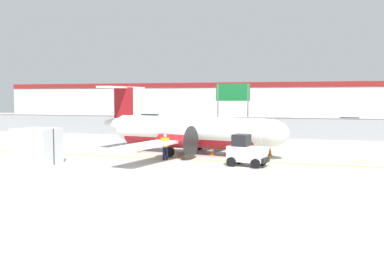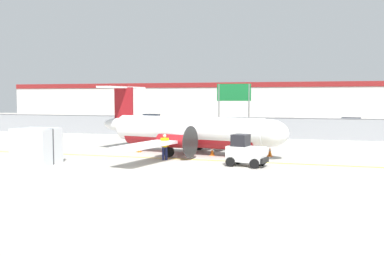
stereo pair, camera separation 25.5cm
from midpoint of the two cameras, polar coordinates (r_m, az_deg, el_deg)
name	(u,v)px [view 2 (the right image)]	position (r m, az deg, el deg)	size (l,w,h in m)	color
ground_plane	(174,159)	(28.47, -2.15, -4.12)	(140.00, 140.00, 0.01)	#ADA89E
perimeter_fence	(224,126)	(43.76, 4.43, 0.22)	(98.00, 0.10, 2.10)	gray
parking_lot_strip	(242,129)	(55.12, 6.85, -0.09)	(98.00, 17.00, 0.12)	#38383A
background_building	(260,102)	(73.28, 9.20, 3.43)	(91.00, 8.10, 6.50)	beige
commuter_airplane	(191,132)	(30.71, 0.17, -0.51)	(15.02, 15.98, 4.92)	white
baggage_tug	(245,152)	(25.58, 7.40, -3.17)	(2.51, 1.79, 1.88)	silver
ground_crew_worker	(165,145)	(27.84, -3.40, -2.34)	(0.52, 0.46, 1.70)	#191E4C
cargo_container	(37,146)	(27.84, -19.77, -2.28)	(2.47, 2.08, 2.20)	silver
traffic_cone_near_left	(249,148)	(32.32, 7.85, -2.62)	(0.36, 0.36, 0.64)	orange
traffic_cone_near_right	(212,151)	(30.03, 2.96, -3.10)	(0.36, 0.36, 0.64)	orange
traffic_cone_far_left	(139,148)	(32.09, -6.84, -2.66)	(0.36, 0.36, 0.64)	orange
traffic_cone_far_right	(270,152)	(30.10, 10.59, -3.15)	(0.36, 0.36, 0.64)	orange
parked_car_0	(151,119)	(61.81, -5.40, 1.15)	(4.36, 2.35, 1.58)	navy
parked_car_1	(179,124)	(51.34, -1.65, 0.56)	(4.23, 2.05, 1.58)	black
parked_car_2	(244,125)	(50.45, 7.09, 0.47)	(4.37, 2.40, 1.58)	silver
parked_car_3	(286,125)	(51.26, 12.55, 0.46)	(4.39, 2.44, 1.58)	gray
parked_car_4	(352,124)	(54.85, 20.69, 0.52)	(4.34, 2.32, 1.58)	#19662D
highway_sign	(234,97)	(45.20, 5.77, 4.17)	(3.60, 0.14, 5.50)	slate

